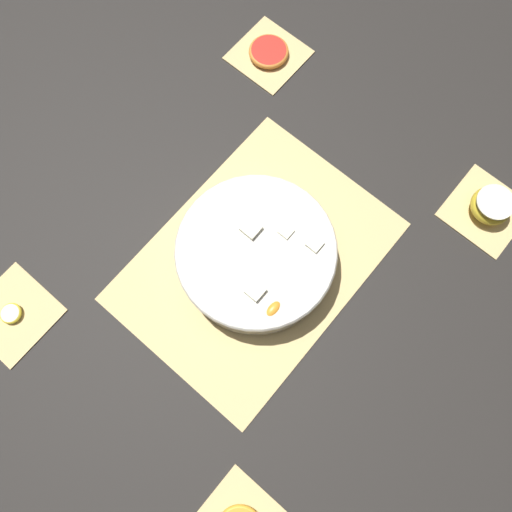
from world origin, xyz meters
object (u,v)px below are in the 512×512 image
Objects in this scene: fruit_salad_bowl at (256,254)px; banana_coin_single at (11,313)px; grapefruit_slice at (269,52)px; apple_half at (491,206)px.

banana_coin_single is at bearing 143.11° from fruit_salad_bowl.
fruit_salad_bowl reaches higher than banana_coin_single.
fruit_salad_bowl is 3.38× the size of grapefruit_slice.
apple_half is 1.98× the size of banana_coin_single.
fruit_salad_bowl is 3.70× the size of apple_half.
apple_half is 0.87m from banana_coin_single.
banana_coin_single is (-0.69, 0.52, -0.02)m from apple_half.
banana_coin_single is (-0.35, 0.26, -0.04)m from fruit_salad_bowl.
fruit_salad_bowl reaches higher than grapefruit_slice.
grapefruit_slice is at bearing 90.00° from apple_half.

